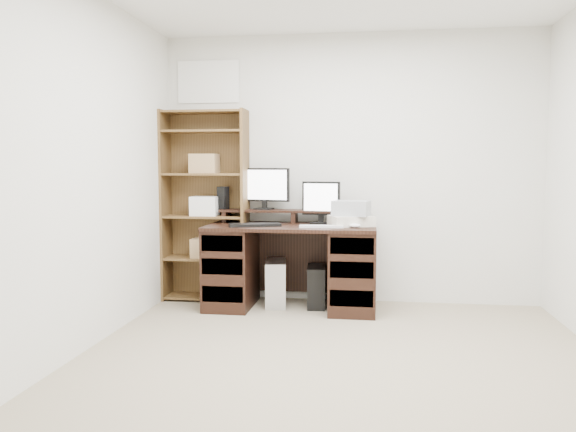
% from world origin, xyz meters
% --- Properties ---
extents(room, '(3.54, 4.04, 2.54)m').
position_xyz_m(room, '(-0.00, 0.00, 1.25)').
color(room, gray).
rests_on(room, ground).
extents(desk, '(1.50, 0.70, 0.75)m').
position_xyz_m(desk, '(-0.50, 1.64, 0.39)').
color(desk, black).
rests_on(desk, ground).
extents(riser_shelf, '(1.40, 0.22, 0.12)m').
position_xyz_m(riser_shelf, '(-0.50, 1.85, 0.84)').
color(riser_shelf, black).
rests_on(riser_shelf, desk).
extents(monitor_wide, '(0.49, 0.16, 0.39)m').
position_xyz_m(monitor_wide, '(-0.79, 1.87, 1.09)').
color(monitor_wide, black).
rests_on(monitor_wide, riser_shelf).
extents(monitor_small, '(0.35, 0.16, 0.39)m').
position_xyz_m(monitor_small, '(-0.25, 1.80, 0.96)').
color(monitor_small, black).
rests_on(monitor_small, desk).
extents(speaker, '(0.11, 0.11, 0.21)m').
position_xyz_m(speaker, '(-1.18, 1.87, 0.98)').
color(speaker, black).
rests_on(speaker, riser_shelf).
extents(keyboard_black, '(0.48, 0.29, 0.03)m').
position_xyz_m(keyboard_black, '(-0.80, 1.50, 0.76)').
color(keyboard_black, black).
rests_on(keyboard_black, desk).
extents(keyboard_white, '(0.39, 0.14, 0.02)m').
position_xyz_m(keyboard_white, '(-0.22, 1.48, 0.76)').
color(keyboard_white, silver).
rests_on(keyboard_white, desk).
extents(mouse, '(0.11, 0.09, 0.04)m').
position_xyz_m(mouse, '(0.07, 1.49, 0.77)').
color(mouse, white).
rests_on(mouse, desk).
extents(printer, '(0.44, 0.38, 0.09)m').
position_xyz_m(printer, '(0.03, 1.65, 0.80)').
color(printer, beige).
rests_on(printer, desk).
extents(basket, '(0.35, 0.28, 0.13)m').
position_xyz_m(basket, '(0.03, 1.65, 0.91)').
color(basket, '#9EA3A9').
rests_on(basket, printer).
extents(tower_silver, '(0.24, 0.43, 0.41)m').
position_xyz_m(tower_silver, '(-0.65, 1.72, 0.21)').
color(tower_silver, '#B6B7BD').
rests_on(tower_silver, ground).
extents(tower_black, '(0.19, 0.38, 0.37)m').
position_xyz_m(tower_black, '(-0.28, 1.72, 0.18)').
color(tower_black, black).
rests_on(tower_black, ground).
extents(bookshelf, '(0.80, 0.30, 1.80)m').
position_xyz_m(bookshelf, '(-1.35, 1.86, 0.92)').
color(bookshelf, brown).
rests_on(bookshelf, ground).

